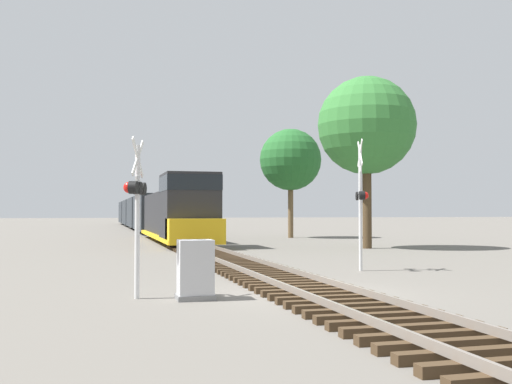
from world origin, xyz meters
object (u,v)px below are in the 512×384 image
Objects in this scene: freight_train at (144,213)px; tree_far_right at (367,126)px; tree_mid_background at (291,160)px; crossing_signal_far at (361,198)px; relay_cabinet at (195,270)px; crossing_signal_near at (136,197)px.

tree_far_right reaches higher than freight_train.
tree_mid_background reaches higher than freight_train.
freight_train is 49.46m from crossing_signal_far.
tree_far_right is (9.53, -37.67, 4.97)m from freight_train.
tree_far_right is (12.42, 16.92, 6.19)m from relay_cabinet.
crossing_signal_near is at bearing -94.47° from freight_train.
relay_cabinet is at bearing 143.73° from crossing_signal_far.
crossing_signal_near is 0.39× the size of tree_far_right.
tree_mid_background is at bearing 2.30° from crossing_signal_far.
crossing_signal_near is 2.23m from relay_cabinet.
tree_mid_background reaches higher than crossing_signal_far.
tree_mid_background reaches higher than crossing_signal_near.
crossing_signal_far reaches higher than crossing_signal_near.
tree_far_right is at bearing 53.72° from relay_cabinet.
tree_mid_background is (13.95, 30.68, 3.78)m from crossing_signal_near.
freight_train is 8.81× the size of tree_mid_background.
freight_train is 20.11× the size of crossing_signal_near.
tree_far_right is (13.75, 16.41, 4.49)m from crossing_signal_near.
relay_cabinet is at bearing -112.03° from tree_mid_background.
crossing_signal_far is (3.76, -49.31, 0.61)m from freight_train.
relay_cabinet is (-2.89, -54.59, -1.23)m from freight_train.
crossing_signal_near is (-4.22, -54.09, 0.48)m from freight_train.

